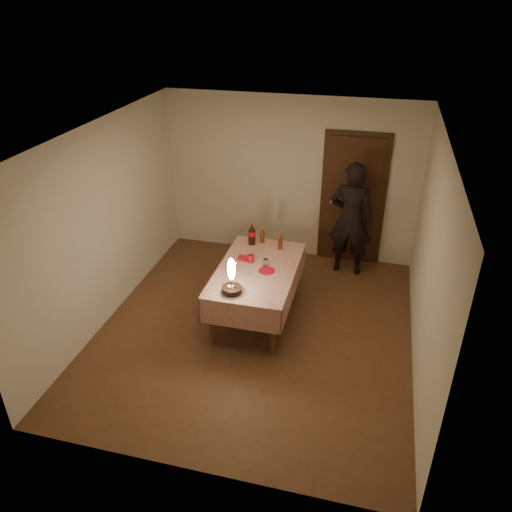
% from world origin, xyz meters
% --- Properties ---
extents(ground, '(4.00, 4.50, 0.01)m').
position_xyz_m(ground, '(0.00, 0.00, 0.00)').
color(ground, brown).
rests_on(ground, ground).
extents(room_shell, '(4.04, 4.54, 2.62)m').
position_xyz_m(room_shell, '(0.03, 0.08, 1.65)').
color(room_shell, beige).
rests_on(room_shell, ground).
extents(dining_table, '(1.02, 1.72, 0.74)m').
position_xyz_m(dining_table, '(-0.06, 0.33, 0.64)').
color(dining_table, brown).
rests_on(dining_table, ground).
extents(birthday_cake, '(0.31, 0.31, 0.47)m').
position_xyz_m(birthday_cake, '(-0.21, -0.31, 0.87)').
color(birthday_cake, white).
rests_on(birthday_cake, dining_table).
extents(red_plate, '(0.22, 0.22, 0.01)m').
position_xyz_m(red_plate, '(0.08, 0.29, 0.74)').
color(red_plate, red).
rests_on(red_plate, dining_table).
extents(red_cup, '(0.08, 0.08, 0.10)m').
position_xyz_m(red_cup, '(-0.18, 0.48, 0.79)').
color(red_cup, '#A90B19').
rests_on(red_cup, dining_table).
extents(clear_cup, '(0.07, 0.07, 0.09)m').
position_xyz_m(clear_cup, '(0.03, 0.43, 0.78)').
color(clear_cup, white).
rests_on(clear_cup, dining_table).
extents(napkin_stack, '(0.15, 0.15, 0.02)m').
position_xyz_m(napkin_stack, '(-0.30, 0.53, 0.75)').
color(napkin_stack, '#B41420').
rests_on(napkin_stack, dining_table).
extents(cola_bottle, '(0.10, 0.10, 0.32)m').
position_xyz_m(cola_bottle, '(-0.30, 0.98, 0.89)').
color(cola_bottle, black).
rests_on(cola_bottle, dining_table).
extents(amber_bottle_left, '(0.06, 0.06, 0.25)m').
position_xyz_m(amber_bottle_left, '(-0.17, 1.07, 0.86)').
color(amber_bottle_left, '#5A260F').
rests_on(amber_bottle_left, dining_table).
extents(amber_bottle_right, '(0.06, 0.06, 0.25)m').
position_xyz_m(amber_bottle_right, '(0.12, 0.94, 0.86)').
color(amber_bottle_right, '#5A260F').
rests_on(amber_bottle_right, dining_table).
extents(photographer, '(0.67, 0.48, 1.79)m').
position_xyz_m(photographer, '(1.02, 1.85, 0.90)').
color(photographer, black).
rests_on(photographer, ground).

